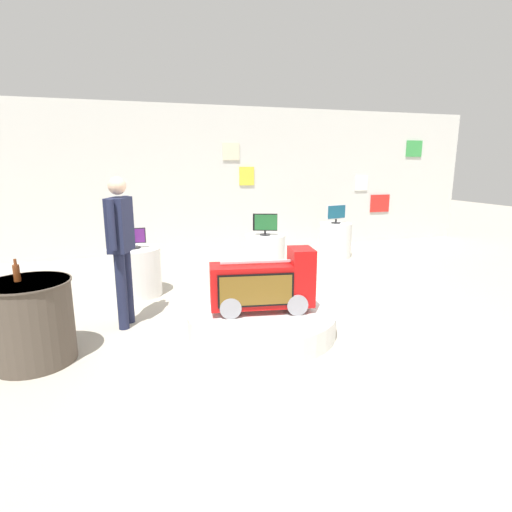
{
  "coord_description": "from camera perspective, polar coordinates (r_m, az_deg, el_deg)",
  "views": [
    {
      "loc": [
        -1.52,
        -4.5,
        1.89
      ],
      "look_at": [
        -0.02,
        0.45,
        0.72
      ],
      "focal_mm": 28.49,
      "sensor_mm": 36.0,
      "label": 1
    }
  ],
  "objects": [
    {
      "name": "bottle_on_side_table",
      "position": [
        4.41,
        -30.59,
        -1.99
      ],
      "size": [
        0.06,
        0.06,
        0.22
      ],
      "color": "brown",
      "rests_on": "side_table_round"
    },
    {
      "name": "tv_on_center_rear",
      "position": [
        8.47,
        11.22,
        5.95
      ],
      "size": [
        0.48,
        0.18,
        0.38
      ],
      "color": "black",
      "rests_on": "display_pedestal_center_rear"
    },
    {
      "name": "ground_plane",
      "position": [
        5.11,
        1.67,
        -8.9
      ],
      "size": [
        30.0,
        30.0,
        0.0
      ],
      "primitive_type": "plane",
      "color": "#A8A091"
    },
    {
      "name": "novelty_firetruck_tv",
      "position": [
        4.56,
        1.11,
        -4.24
      ],
      "size": [
        1.19,
        0.57,
        0.71
      ],
      "color": "gray",
      "rests_on": "main_display_pedestal"
    },
    {
      "name": "side_table_round",
      "position": [
        4.5,
        -29.0,
        -8.04
      ],
      "size": [
        0.79,
        0.79,
        0.81
      ],
      "color": "#4C4238",
      "rests_on": "ground"
    },
    {
      "name": "display_pedestal_center_rear",
      "position": [
        8.56,
        11.05,
        2.21
      ],
      "size": [
        0.66,
        0.66,
        0.7
      ],
      "primitive_type": "cylinder",
      "color": "silver",
      "rests_on": "ground"
    },
    {
      "name": "display_pedestal_right_rear",
      "position": [
        6.2,
        -16.66,
        -2.13
      ],
      "size": [
        0.76,
        0.76,
        0.7
      ],
      "primitive_type": "cylinder",
      "color": "silver",
      "rests_on": "ground"
    },
    {
      "name": "back_wall_display",
      "position": [
        8.88,
        -7.03,
        10.45
      ],
      "size": [
        12.88,
        0.13,
        3.08
      ],
      "color": "silver",
      "rests_on": "ground"
    },
    {
      "name": "tv_on_right_rear",
      "position": [
        6.09,
        -16.96,
        2.42
      ],
      "size": [
        0.37,
        0.21,
        0.29
      ],
      "color": "black",
      "rests_on": "display_pedestal_right_rear"
    },
    {
      "name": "display_pedestal_left_rear",
      "position": [
        7.0,
        1.26,
        0.1
      ],
      "size": [
        0.68,
        0.68,
        0.7
      ],
      "primitive_type": "cylinder",
      "color": "silver",
      "rests_on": "ground"
    },
    {
      "name": "main_display_pedestal",
      "position": [
        4.7,
        0.8,
        -9.18
      ],
      "size": [
        1.68,
        1.68,
        0.26
      ],
      "primitive_type": "cylinder",
      "color": "silver",
      "rests_on": "ground"
    },
    {
      "name": "tv_on_left_rear",
      "position": [
        6.9,
        1.31,
        4.57
      ],
      "size": [
        0.4,
        0.18,
        0.37
      ],
      "color": "black",
      "rests_on": "display_pedestal_left_rear"
    },
    {
      "name": "shopper_browsing_near_truck",
      "position": [
        4.9,
        -18.43,
        2.05
      ],
      "size": [
        0.31,
        0.53,
        1.75
      ],
      "color": "#1E233F",
      "rests_on": "ground"
    }
  ]
}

